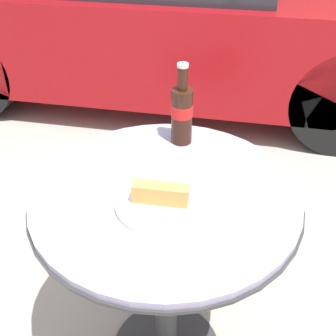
{
  "coord_description": "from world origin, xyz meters",
  "views": [
    {
      "loc": [
        0.18,
        -0.87,
        1.49
      ],
      "look_at": [
        0.0,
        0.04,
        0.83
      ],
      "focal_mm": 45.0,
      "sensor_mm": 36.0,
      "label": 1
    }
  ],
  "objects_px": {
    "bistro_table": "(166,239)",
    "parked_car": "(162,5)",
    "cola_bottle_left": "(182,113)",
    "lunch_plate_near": "(159,200)"
  },
  "relations": [
    {
      "from": "cola_bottle_left",
      "to": "bistro_table",
      "type": "bearing_deg",
      "value": -90.07
    },
    {
      "from": "bistro_table",
      "to": "cola_bottle_left",
      "type": "xyz_separation_m",
      "value": [
        0.0,
        0.26,
        0.29
      ]
    },
    {
      "from": "lunch_plate_near",
      "to": "parked_car",
      "type": "bearing_deg",
      "value": 101.56
    },
    {
      "from": "bistro_table",
      "to": "parked_car",
      "type": "height_order",
      "value": "parked_car"
    },
    {
      "from": "cola_bottle_left",
      "to": "lunch_plate_near",
      "type": "distance_m",
      "value": 0.33
    },
    {
      "from": "cola_bottle_left",
      "to": "parked_car",
      "type": "bearing_deg",
      "value": 103.37
    },
    {
      "from": "cola_bottle_left",
      "to": "parked_car",
      "type": "relative_size",
      "value": 0.06
    },
    {
      "from": "parked_car",
      "to": "lunch_plate_near",
      "type": "bearing_deg",
      "value": -78.44
    },
    {
      "from": "cola_bottle_left",
      "to": "lunch_plate_near",
      "type": "bearing_deg",
      "value": -90.84
    },
    {
      "from": "cola_bottle_left",
      "to": "lunch_plate_near",
      "type": "xyz_separation_m",
      "value": [
        -0.0,
        -0.32,
        -0.09
      ]
    }
  ]
}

